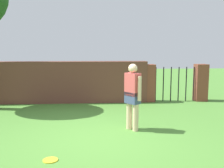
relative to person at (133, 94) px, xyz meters
The scene contains 5 objects.
ground_plane 1.37m from the person, 146.29° to the right, with size 40.00×40.00×0.00m, color #4C8433.
brick_wall 4.17m from the person, 124.55° to the left, with size 6.74×0.50×1.52m, color brown.
person is the anchor object (origin of this frame).
fence_gate 4.04m from the person, 58.37° to the left, with size 2.45×0.44×1.40m.
frisbee_yellow 2.55m from the person, 135.74° to the right, with size 0.27×0.27×0.02m, color yellow.
Camera 1 is at (-0.04, -5.53, 1.97)m, focal length 41.48 mm.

